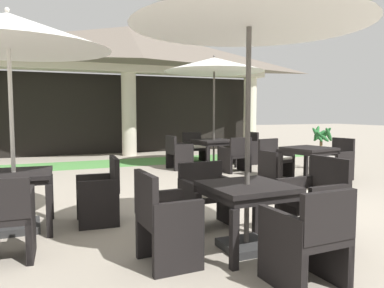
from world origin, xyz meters
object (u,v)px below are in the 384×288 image
(patio_umbrella_far_back, at_px, (249,7))
(patio_chair_far_back_west, at_px, (165,221))
(patio_chair_far_back_south, at_px, (307,239))
(patio_chair_mid_left_south, at_px, (236,156))
(potted_palm_right_edge, at_px, (321,152))
(patio_chair_far_back_east, at_px, (314,201))
(patio_chair_mid_left_east, at_px, (246,149))
(patio_chair_mid_right_north, at_px, (275,160))
(patio_umbrella_mid_left, at_px, (214,65))
(patio_table_mid_right, at_px, (309,153))
(patio_chair_mid_left_north, at_px, (195,148))
(patio_table_mid_left, at_px, (214,143))
(patio_chair_far_back_north, at_px, (207,196))
(patio_table_far_back, at_px, (247,194))
(patio_chair_mid_left_west, at_px, (178,153))
(patio_umbrella_near_foreground, at_px, (8,33))
(patio_chair_near_foreground_south, at_px, (3,219))
(patio_chair_mid_right_east, at_px, (337,161))
(patio_chair_near_foreground_east, at_px, (100,193))
(patio_table_near_foreground, at_px, (14,180))

(patio_umbrella_far_back, bearing_deg, patio_chair_far_back_west, -178.13)
(patio_chair_far_back_west, xyz_separation_m, patio_chair_far_back_south, (0.95, -0.89, -0.02))
(patio_chair_mid_left_south, distance_m, potted_palm_right_edge, 2.25)
(patio_chair_far_back_east, bearing_deg, patio_chair_mid_left_east, -25.66)
(patio_chair_mid_right_north, distance_m, patio_chair_far_back_west, 5.25)
(patio_umbrella_mid_left, height_order, patio_table_mid_right, patio_umbrella_mid_left)
(patio_table_mid_right, xyz_separation_m, patio_chair_mid_right_north, (-0.17, 0.91, -0.25))
(patio_chair_mid_left_south, height_order, patio_chair_mid_left_north, patio_chair_mid_left_north)
(patio_chair_mid_left_east, relative_size, patio_chair_far_back_west, 0.98)
(patio_table_mid_left, distance_m, patio_umbrella_far_back, 6.35)
(patio_chair_mid_left_east, distance_m, patio_chair_mid_left_north, 1.47)
(patio_chair_far_back_north, height_order, potted_palm_right_edge, potted_palm_right_edge)
(patio_table_mid_right, relative_size, patio_table_far_back, 1.13)
(patio_table_far_back, bearing_deg, patio_chair_mid_left_west, 76.36)
(patio_chair_far_back_south, bearing_deg, patio_table_far_back, 90.00)
(patio_chair_far_back_east, bearing_deg, patio_umbrella_near_foreground, 61.07)
(patio_table_mid_left, bearing_deg, patio_chair_far_back_east, -104.59)
(patio_chair_mid_left_east, distance_m, patio_table_mid_right, 3.02)
(patio_umbrella_near_foreground, distance_m, patio_table_mid_right, 5.70)
(patio_chair_mid_right_north, xyz_separation_m, potted_palm_right_edge, (1.76, 0.52, 0.04))
(patio_umbrella_near_foreground, bearing_deg, patio_chair_mid_left_west, 46.75)
(patio_chair_mid_left_west, bearing_deg, patio_chair_mid_left_east, 90.00)
(patio_chair_near_foreground_south, xyz_separation_m, patio_table_far_back, (2.34, -0.66, 0.18))
(patio_chair_near_foreground_south, xyz_separation_m, patio_chair_mid_left_north, (4.63, 5.96, -0.03))
(patio_umbrella_mid_left, relative_size, patio_chair_far_back_north, 3.62)
(patio_chair_mid_left_west, height_order, patio_chair_far_back_east, patio_chair_far_back_east)
(patio_chair_mid_right_east, bearing_deg, patio_umbrella_mid_left, 19.85)
(patio_chair_mid_left_south, height_order, patio_chair_far_back_south, patio_chair_far_back_south)
(patio_chair_near_foreground_east, height_order, potted_palm_right_edge, potted_palm_right_edge)
(patio_umbrella_mid_left, bearing_deg, patio_chair_far_back_east, -104.59)
(patio_chair_mid_left_west, xyz_separation_m, patio_chair_far_back_north, (-1.36, -4.58, -0.02))
(patio_table_mid_right, distance_m, patio_chair_far_back_east, 3.40)
(patio_chair_near_foreground_south, relative_size, patio_chair_mid_left_west, 1.00)
(patio_chair_far_back_north, bearing_deg, patio_chair_far_back_east, 135.21)
(patio_table_mid_right, bearing_deg, patio_chair_near_foreground_east, -166.05)
(patio_chair_mid_right_north, xyz_separation_m, patio_chair_far_back_north, (-2.92, -2.66, 0.01))
(patio_chair_far_back_east, bearing_deg, patio_umbrella_far_back, 90.00)
(patio_chair_near_foreground_south, bearing_deg, patio_chair_near_foreground_east, 44.81)
(patio_chair_mid_left_east, relative_size, potted_palm_right_edge, 0.79)
(patio_chair_mid_left_east, bearing_deg, patio_chair_far_back_east, 151.92)
(patio_umbrella_near_foreground, relative_size, patio_chair_far_back_east, 2.88)
(patio_umbrella_mid_left, distance_m, potted_palm_right_edge, 3.51)
(patio_chair_mid_right_north, bearing_deg, patio_umbrella_far_back, 40.72)
(patio_table_mid_right, relative_size, patio_umbrella_far_back, 0.35)
(patio_table_near_foreground, relative_size, patio_chair_mid_left_south, 1.10)
(patio_chair_mid_right_north, bearing_deg, patio_table_far_back, 40.72)
(patio_table_near_foreground, relative_size, patio_chair_mid_right_north, 1.10)
(patio_umbrella_far_back, bearing_deg, patio_chair_mid_right_east, 35.55)
(patio_chair_near_foreground_south, height_order, patio_table_mid_left, patio_chair_near_foreground_south)
(patio_chair_far_back_west, distance_m, patio_chair_far_back_north, 1.30)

